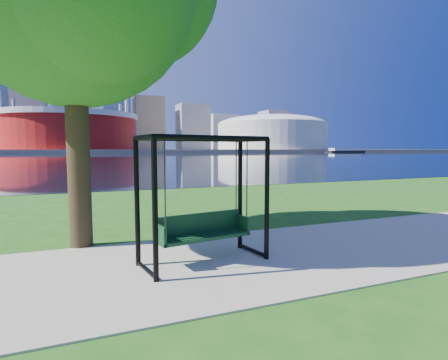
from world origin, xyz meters
TOP-DOWN VIEW (x-y plane):
  - ground at (0.00, 0.00)m, footprint 900.00×900.00m
  - path at (0.00, -0.50)m, footprint 120.00×4.00m
  - river at (0.00, 102.00)m, footprint 900.00×180.00m
  - far_bank at (0.00, 306.00)m, footprint 900.00×228.00m
  - stadium at (-10.00, 235.00)m, footprint 83.00×83.00m
  - arena at (135.00, 235.00)m, footprint 84.00×84.00m
  - skyline at (-4.27, 319.39)m, footprint 392.00×66.00m
  - swing at (-0.60, -0.41)m, footprint 2.48×1.39m
  - barge at (162.41, 183.04)m, footprint 28.23×7.66m

SIDE VIEW (x-z plane):
  - ground at x=0.00m, z-range 0.00..0.00m
  - river at x=0.00m, z-range 0.00..0.02m
  - path at x=0.00m, z-range 0.00..0.03m
  - far_bank at x=0.00m, z-range 0.00..2.00m
  - swing at x=-0.60m, z-range -0.04..2.36m
  - barge at x=162.41m, z-range -0.13..2.69m
  - stadium at x=-10.00m, z-range -1.77..30.23m
  - arena at x=135.00m, z-range 2.59..29.15m
  - skyline at x=-4.27m, z-range -12.36..84.14m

